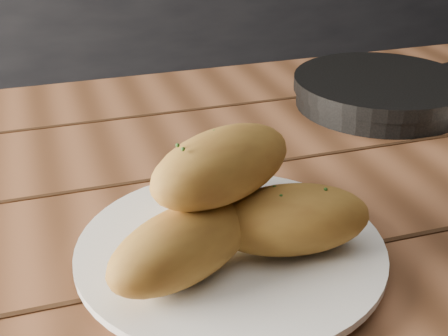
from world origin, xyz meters
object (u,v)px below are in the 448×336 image
(skillet, at_px, (381,91))
(plate, at_px, (230,252))
(bread_rolls, at_px, (226,205))
(table, at_px, (293,270))

(skillet, bearing_deg, plate, -137.97)
(plate, bearing_deg, skillet, 42.03)
(plate, bearing_deg, bread_rolls, -149.04)
(table, height_order, plate, plate)
(plate, distance_m, skillet, 0.47)
(table, bearing_deg, skillet, 43.78)
(plate, xyz_separation_m, skillet, (0.35, 0.31, 0.01))
(table, relative_size, plate, 5.00)
(table, distance_m, skillet, 0.35)
(bread_rolls, relative_size, skillet, 0.68)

